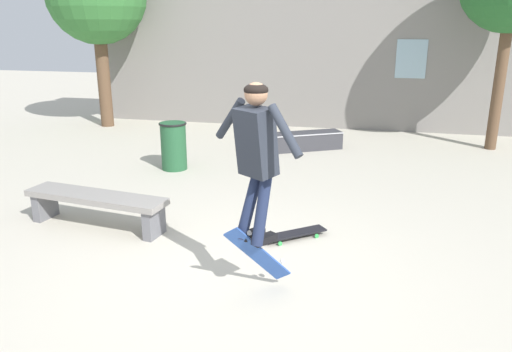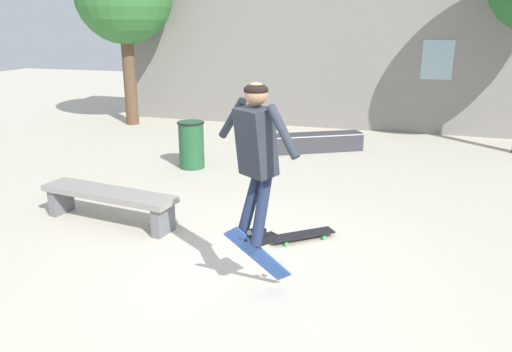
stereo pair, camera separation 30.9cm
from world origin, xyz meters
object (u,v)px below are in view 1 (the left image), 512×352
at_px(trash_bin, 174,145).
at_px(skater, 256,150).
at_px(skateboard_flipping, 258,254).
at_px(skate_ledge, 298,141).
at_px(park_bench, 96,202).
at_px(skateboard_resting, 295,233).

bearing_deg(trash_bin, skater, -58.12).
distance_m(skater, skateboard_flipping, 1.08).
xyz_separation_m(skater, skateboard_flipping, (0.01, 0.05, -1.08)).
bearing_deg(skateboard_flipping, skater, -126.43).
bearing_deg(skateboard_flipping, trash_bin, 91.96).
relative_size(skate_ledge, skater, 1.23).
xyz_separation_m(park_bench, skateboard_resting, (2.60, 0.21, -0.27)).
relative_size(park_bench, skate_ledge, 1.08).
height_order(skate_ledge, skateboard_flipping, skateboard_flipping).
height_order(trash_bin, skateboard_resting, trash_bin).
height_order(skater, skateboard_flipping, skater).
relative_size(trash_bin, skateboard_resting, 1.12).
height_order(skate_ledge, trash_bin, trash_bin).
distance_m(skate_ledge, skateboard_resting, 4.53).
relative_size(park_bench, skater, 1.32).
bearing_deg(skater, trash_bin, 66.56).
bearing_deg(skateboard_flipping, park_bench, 124.70).
xyz_separation_m(trash_bin, skater, (2.47, -3.97, 1.03)).
height_order(park_bench, skate_ledge, park_bench).
relative_size(park_bench, skateboard_flipping, 2.96).
height_order(trash_bin, skater, skater).
distance_m(trash_bin, skateboard_resting, 3.70).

